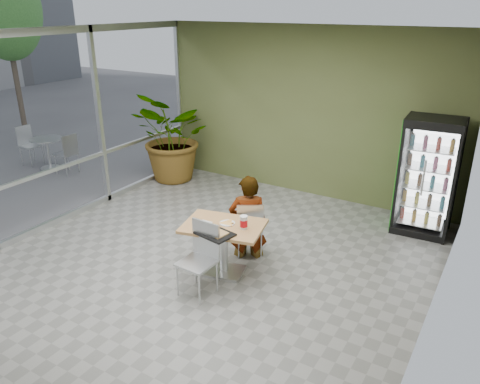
# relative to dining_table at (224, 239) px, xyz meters

# --- Properties ---
(ground) EXTENTS (7.00, 7.00, 0.00)m
(ground) POSITION_rel_dining_table_xyz_m (-0.35, -0.12, -0.54)
(ground) COLOR gray
(ground) RESTS_ON ground
(room_envelope) EXTENTS (6.00, 7.00, 3.20)m
(room_envelope) POSITION_rel_dining_table_xyz_m (-0.35, -0.12, 1.06)
(room_envelope) COLOR beige
(room_envelope) RESTS_ON ground
(storefront_frame) EXTENTS (0.10, 7.00, 3.20)m
(storefront_frame) POSITION_rel_dining_table_xyz_m (-3.35, -0.12, 1.06)
(storefront_frame) COLOR silver
(storefront_frame) RESTS_ON ground
(dining_table) EXTENTS (1.22, 0.97, 0.75)m
(dining_table) POSITION_rel_dining_table_xyz_m (0.00, 0.00, 0.00)
(dining_table) COLOR #A77C47
(dining_table) RESTS_ON ground
(chair_far) EXTENTS (0.54, 0.54, 0.87)m
(chair_far) POSITION_rel_dining_table_xyz_m (0.07, 0.59, -0.03)
(chair_far) COLOR silver
(chair_far) RESTS_ON ground
(chair_near) EXTENTS (0.45, 0.45, 0.96)m
(chair_near) POSITION_rel_dining_table_xyz_m (-0.01, -0.50, 0.02)
(chair_near) COLOR silver
(chair_near) RESTS_ON ground
(seated_woman) EXTENTS (0.69, 0.63, 1.57)m
(seated_woman) POSITION_rel_dining_table_xyz_m (0.02, 0.62, -0.05)
(seated_woman) COLOR black
(seated_woman) RESTS_ON ground
(pizza_plate) EXTENTS (0.27, 0.21, 0.03)m
(pizza_plate) POSITION_rel_dining_table_xyz_m (0.02, 0.06, 0.23)
(pizza_plate) COLOR silver
(pizza_plate) RESTS_ON dining_table
(soda_cup) EXTENTS (0.10, 0.10, 0.19)m
(soda_cup) POSITION_rel_dining_table_xyz_m (0.30, 0.04, 0.30)
(soda_cup) COLOR silver
(soda_cup) RESTS_ON dining_table
(napkin_stack) EXTENTS (0.17, 0.17, 0.02)m
(napkin_stack) POSITION_rel_dining_table_xyz_m (-0.23, -0.13, 0.22)
(napkin_stack) COLOR silver
(napkin_stack) RESTS_ON dining_table
(cafeteria_tray) EXTENTS (0.52, 0.42, 0.03)m
(cafeteria_tray) POSITION_rel_dining_table_xyz_m (0.06, -0.30, 0.23)
(cafeteria_tray) COLOR black
(cafeteria_tray) RESTS_ON dining_table
(beverage_fridge) EXTENTS (0.91, 0.72, 1.91)m
(beverage_fridge) POSITION_rel_dining_table_xyz_m (2.08, 2.79, 0.42)
(beverage_fridge) COLOR black
(beverage_fridge) RESTS_ON ground
(potted_plant) EXTENTS (2.15, 2.04, 1.89)m
(potted_plant) POSITION_rel_dining_table_xyz_m (-2.90, 2.60, 0.41)
(potted_plant) COLOR #306528
(potted_plant) RESTS_ON ground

